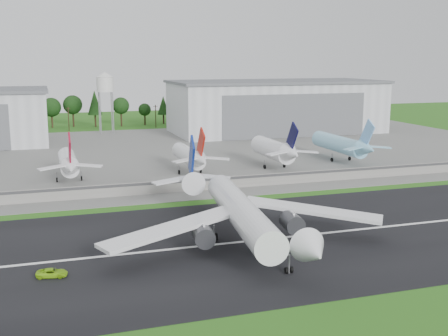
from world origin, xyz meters
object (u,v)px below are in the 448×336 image
object	(u,v)px
parked_jet_red_b	(191,156)
ground_vehicle	(52,273)
parked_jet_red_a	(69,163)
parked_jet_skyblue	(343,145)
main_airliner	(242,219)
parked_jet_navy	(276,150)

from	to	relation	value
parked_jet_red_b	ground_vehicle	bearing A→B (deg)	-120.24
parked_jet_red_a	parked_jet_skyblue	bearing A→B (deg)	3.12
main_airliner	parked_jet_skyblue	world-z (taller)	main_airliner
parked_jet_navy	parked_jet_skyblue	bearing A→B (deg)	10.28
parked_jet_skyblue	parked_jet_red_b	bearing A→B (deg)	-174.85
ground_vehicle	parked_jet_red_a	world-z (taller)	parked_jet_red_a
main_airliner	parked_jet_skyblue	size ratio (longest dim) A/B	1.59
main_airliner	parked_jet_red_a	world-z (taller)	main_airliner
ground_vehicle	parked_jet_red_b	distance (m)	85.65
parked_jet_red_b	parked_jet_navy	xyz separation A→B (m)	(28.74, 0.09, 0.52)
main_airliner	parked_jet_red_b	size ratio (longest dim) A/B	1.89
ground_vehicle	parked_jet_red_b	xyz separation A→B (m)	(43.06, 73.86, 5.06)
main_airliner	parked_jet_navy	bearing A→B (deg)	-111.28
parked_jet_navy	parked_jet_skyblue	xyz separation A→B (m)	(27.43, 4.98, -0.24)
main_airliner	parked_jet_red_b	xyz separation A→B (m)	(7.22, 66.94, 0.97)
ground_vehicle	parked_jet_red_b	size ratio (longest dim) A/B	0.16
main_airliner	parked_jet_red_b	distance (m)	67.33
parked_jet_red_a	ground_vehicle	bearing A→B (deg)	-94.98
parked_jet_navy	parked_jet_skyblue	world-z (taller)	parked_jet_navy
main_airliner	ground_vehicle	distance (m)	36.74
parked_jet_navy	ground_vehicle	bearing A→B (deg)	-134.16
main_airliner	parked_jet_navy	xyz separation A→B (m)	(35.96, 67.02, 1.50)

